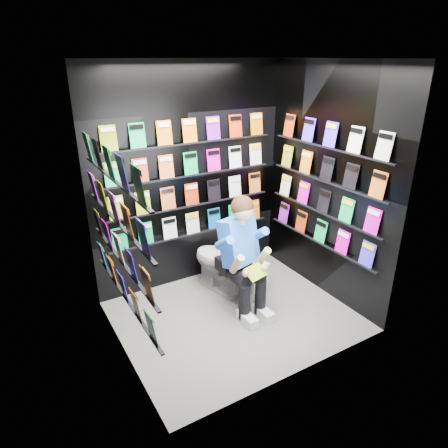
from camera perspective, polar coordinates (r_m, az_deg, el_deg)
floor at (r=4.47m, az=1.49°, el=-12.99°), size 2.40×2.40×0.00m
ceiling at (r=3.62m, az=1.94°, el=22.58°), size 2.40×2.40×0.00m
wall_back at (r=4.69m, az=-4.88°, el=6.47°), size 2.40×0.04×2.60m
wall_front at (r=3.12m, az=11.51°, el=-2.60°), size 2.40×0.04×2.60m
wall_left at (r=3.41m, az=-15.64°, el=-0.74°), size 0.04×2.00×2.60m
wall_right at (r=4.58m, az=14.56°, el=5.40°), size 0.04×2.00×2.60m
comics_back at (r=4.66m, az=-4.71°, el=6.44°), size 2.10×0.06×1.37m
comics_left at (r=3.42m, az=-15.17°, el=-0.56°), size 0.06×1.70×1.37m
comics_right at (r=4.56m, az=14.30°, el=5.41°), size 0.06×1.70×1.37m
toilet at (r=4.76m, az=-0.56°, el=-5.33°), size 0.59×0.83×0.73m
longbox at (r=4.95m, az=3.74°, el=-7.02°), size 0.27×0.44×0.31m
longbox_lid at (r=4.86m, az=3.79°, el=-5.27°), size 0.29×0.46×0.03m
reader at (r=4.29m, az=1.97°, el=-2.54°), size 0.71×0.89×1.44m
held_comic at (r=4.12m, az=4.56°, el=-6.84°), size 0.27×0.19×0.10m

